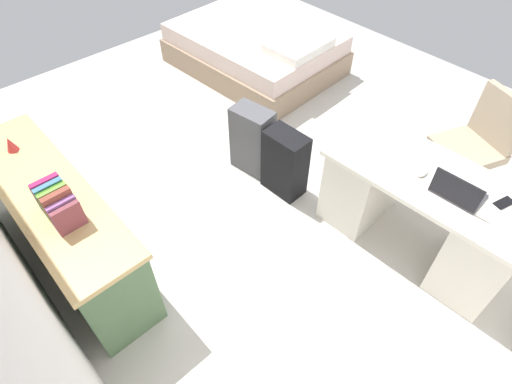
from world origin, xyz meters
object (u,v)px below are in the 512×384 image
Objects in this scene: cell_phone_near_laptop at (504,203)px; bed at (256,49)px; desk at (419,211)px; office_chair at (471,152)px; suitcase_black at (285,163)px; suitcase_spare_grey at (252,140)px; laptop at (457,192)px; figurine_small at (10,144)px; credenza at (64,226)px; computer_mouse at (422,172)px.

bed is at bearing 0.92° from cell_phone_near_laptop.
bed is at bearing -18.13° from desk.
bed is (2.73, -0.07, -0.18)m from office_chair.
office_chair is 1.55× the size of suitcase_black.
laptop is at bearing 179.38° from suitcase_spare_grey.
laptop is at bearing 51.95° from cell_phone_near_laptop.
desk is 2.94m from bed.
figurine_small reaches higher than bed.
suitcase_black is at bearing 15.69° from desk.
desk is 10.81× the size of cell_phone_near_laptop.
suitcase_black is 1.63m from cell_phone_near_laptop.
figurine_small reaches higher than credenza.
credenza is 2.82× the size of suitcase_spare_grey.
laptop is (-0.19, 0.07, 0.40)m from desk.
suitcase_spare_grey is at bearing 8.43° from computer_mouse.
figurine_small is (2.09, 1.96, 0.06)m from computer_mouse.
computer_mouse is (0.26, -0.03, -0.03)m from laptop.
office_chair is 0.94m from computer_mouse.
desk is 1.52m from suitcase_spare_grey.
suitcase_black is (-1.70, 1.22, 0.06)m from bed.
suitcase_spare_grey is 4.69× the size of cell_phone_near_laptop.
suitcase_spare_grey is (1.49, 0.32, -0.06)m from desk.
suitcase_spare_grey is at bearing 12.07° from desk.
office_chair is at bearing -119.09° from credenza.
desk is at bearing -177.11° from suitcase_spare_grey.
office_chair is at bearing 178.53° from bed.
cell_phone_near_laptop is at bearing 123.73° from office_chair.
bed is at bearing -52.53° from suitcase_spare_grey.
suitcase_black is at bearing 144.40° from bed.
desk is 0.82× the size of credenza.
figurine_small is (0.53, 0.00, 0.43)m from credenza.
laptop is 2.36× the size of cell_phone_near_laptop.
credenza reaches higher than bed.
suitcase_spare_grey is (-0.15, -1.68, -0.06)m from credenza.
figurine_small is (2.10, 2.84, 0.39)m from office_chair.
figurine_small is at bearing 54.01° from cell_phone_near_laptop.
suitcase_spare_grey is 1.50m from computer_mouse.
credenza is 18.00× the size of computer_mouse.
figurine_small reaches higher than cell_phone_near_laptop.
desk is 1.13m from suitcase_black.
suitcase_black is at bearing 172.57° from suitcase_spare_grey.
computer_mouse is at bearing -128.63° from credenza.
office_chair is 6.91× the size of cell_phone_near_laptop.
office_chair is 1.47× the size of suitcase_spare_grey.
desk is at bearing -129.43° from credenza.
office_chair is 1.01m from laptop.
bed is 1.79m from suitcase_spare_grey.
figurine_small is (2.35, 1.93, 0.03)m from laptop.
laptop is 0.27m from computer_mouse.
credenza is (1.58, 2.84, -0.04)m from office_chair.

